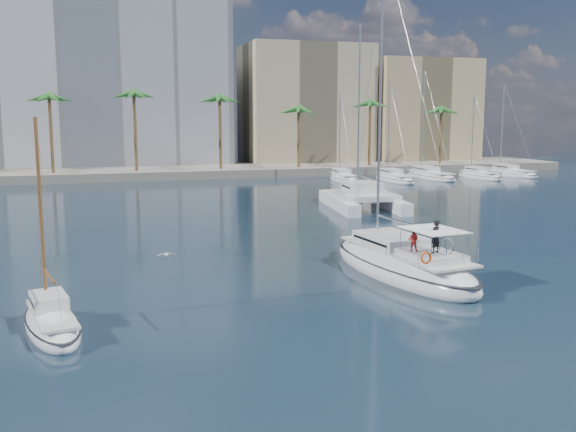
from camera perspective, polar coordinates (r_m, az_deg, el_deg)
name	(u,v)px	position (r m, az deg, el deg)	size (l,w,h in m)	color
ground	(318,276)	(35.82, 2.65, -5.33)	(160.00, 160.00, 0.00)	black
quay	(180,172)	(94.81, -9.58, 3.91)	(120.00, 14.00, 1.20)	gray
building_modern	(90,81)	(105.88, -17.19, 11.43)	(42.00, 16.00, 28.00)	silver
building_beige	(305,107)	(108.07, 1.49, 9.64)	(20.00, 14.00, 20.00)	tan
building_tan_right	(419,113)	(114.06, 11.53, 8.93)	(18.00, 12.00, 18.00)	tan
palm_centre	(182,104)	(90.49, -9.43, 9.82)	(3.60, 3.60, 12.30)	brown
palm_right	(406,105)	(100.62, 10.45, 9.70)	(3.60, 3.60, 12.30)	brown
main_sloop	(402,264)	(36.56, 10.09, -4.26)	(5.59, 13.33, 19.21)	white
small_sloop	(52,322)	(28.59, -20.25, -8.86)	(3.32, 6.75, 9.30)	white
catamaran	(363,196)	(61.57, 6.68, 1.76)	(7.36, 12.52, 17.33)	white
seagull	(166,254)	(40.41, -10.76, -3.38)	(1.16, 0.50, 0.21)	silver
moored_yacht_a	(343,181)	(86.20, 4.94, 3.10)	(2.72, 9.35, 11.90)	white
moored_yacht_b	(394,181)	(86.98, 9.42, 3.07)	(3.14, 10.78, 13.72)	white
moored_yacht_c	(430,178)	(91.74, 12.53, 3.28)	(3.55, 12.21, 15.54)	white
moored_yacht_d	(479,178)	(93.39, 16.63, 3.21)	(2.72, 9.35, 11.90)	white
moored_yacht_e	(510,176)	(98.70, 19.16, 3.39)	(3.14, 10.78, 13.72)	white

